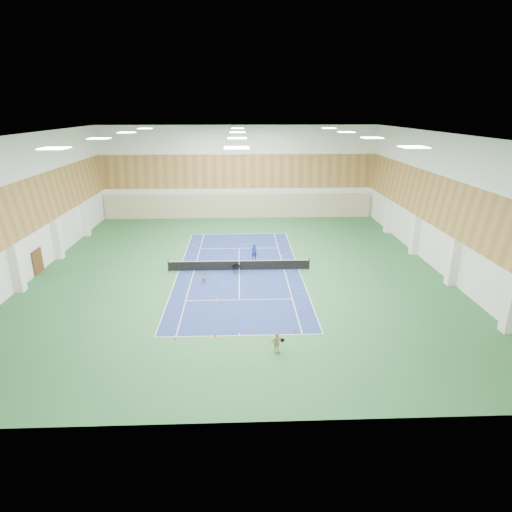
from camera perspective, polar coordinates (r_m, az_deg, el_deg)
The scene contains 21 objects.
ground at distance 39.06m, azimuth -2.25°, elevation -1.90°, with size 40.00×40.00×0.00m, color #285F33.
room_shell at distance 37.34m, azimuth -2.37°, elevation 6.72°, with size 36.00×40.00×12.00m, color white, non-canonical shape.
wood_cladding at distance 36.96m, azimuth -2.42°, elevation 9.75°, with size 36.00×40.00×8.00m, color #A8773E, non-canonical shape.
ceiling_light_grid at distance 36.53m, azimuth -2.51°, elevation 15.83°, with size 21.40×25.40×0.06m, color white, non-canonical shape.
court_surface at distance 39.06m, azimuth -2.26°, elevation -1.90°, with size 10.97×23.77×0.01m, color navy.
tennis_balls_scatter at distance 39.05m, azimuth -2.26°, elevation -1.84°, with size 10.57×22.77×0.07m, color #DEF329, non-canonical shape.
tennis_net at distance 38.87m, azimuth -2.27°, elevation -1.15°, with size 12.80×0.10×1.10m, color black, non-canonical shape.
back_curtain at distance 57.57m, azimuth -2.30°, elevation 6.66°, with size 35.40×0.16×3.20m, color #C6B793.
door_left_b at distance 42.69m, azimuth -27.09°, elevation -0.65°, with size 0.08×1.80×2.20m, color #593319.
coach at distance 41.60m, azimuth -0.26°, elevation 0.58°, with size 0.56×0.37×1.55m, color navy.
child_court at distance 36.32m, azimuth -6.89°, elevation -2.84°, with size 0.50×0.39×1.02m, color #9898A0.
child_apron at distance 26.19m, azimuth 2.77°, elevation -11.51°, with size 0.79×0.33×1.34m, color tan.
ball_cart at distance 38.20m, azimuth -2.67°, elevation -1.73°, with size 0.49×0.49×0.84m, color black, non-canonical shape.
cone_svc_a at distance 32.83m, azimuth -8.69°, elevation -6.16°, with size 0.20×0.20×0.22m, color #D6490B.
cone_svc_b at distance 32.85m, azimuth -4.75°, elevation -5.98°, with size 0.20×0.20×0.22m, color #DC500B.
cone_svc_c at distance 32.64m, azimuth -0.36°, elevation -6.08°, with size 0.20×0.20×0.21m, color #F35B0C.
cone_svc_d at distance 33.86m, azimuth 4.23°, elevation -5.19°, with size 0.17×0.17×0.19m, color #FF480D.
cone_base_a at distance 28.24m, azimuth -10.78°, elevation -10.76°, with size 0.17×0.17×0.19m, color #FF490D.
cone_base_b at distance 28.20m, azimuth -5.45°, elevation -10.46°, with size 0.23×0.23×0.25m, color orange.
cone_base_c at distance 28.74m, azimuth -0.16°, elevation -9.81°, with size 0.18×0.18×0.20m, color orange.
cone_base_d at distance 28.81m, azimuth 5.19°, elevation -9.83°, with size 0.18×0.18×0.20m, color #DF480B.
Camera 1 is at (0.14, -36.47, 14.01)m, focal length 30.00 mm.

